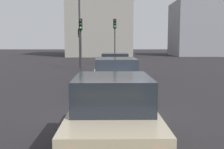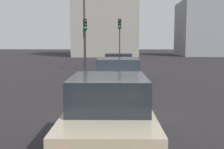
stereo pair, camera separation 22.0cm
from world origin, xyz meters
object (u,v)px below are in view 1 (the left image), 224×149
Objects in this scene: car_beige_third at (112,114)px; traffic_light_far_left at (115,33)px; traffic_light_near_left at (79,38)px; traffic_light_near_right at (81,34)px; street_lamp_kerbside at (79,19)px; car_black_lead at (115,66)px; car_white_second at (115,79)px.

traffic_light_far_left is (20.66, -0.20, 2.43)m from car_beige_third.
traffic_light_near_right is at bearing 10.99° from traffic_light_near_left.
street_lamp_kerbside reaches higher than traffic_light_near_left.
street_lamp_kerbside reaches higher than car_black_lead.
traffic_light_far_left is at bearing 144.63° from traffic_light_near_right.
traffic_light_near_right is 2.90m from street_lamp_kerbside.
car_beige_third is 1.03× the size of traffic_light_near_right.
street_lamp_kerbside reaches higher than car_white_second.
traffic_light_near_right is at bearing -171.49° from street_lamp_kerbside.
car_white_second is 1.27× the size of traffic_light_near_left.
street_lamp_kerbside is (13.20, 3.02, 3.55)m from car_white_second.
traffic_light_near_right is 5.12m from traffic_light_far_left.
traffic_light_near_left is (12.13, 3.70, 1.92)m from car_black_lead.
car_beige_third is at bearing 6.02° from traffic_light_far_left.
traffic_light_far_left is at bearing -59.91° from street_lamp_kerbside.
street_lamp_kerbside is at bearing 10.72° from car_white_second.
car_black_lead is at bearing -156.35° from street_lamp_kerbside.
traffic_light_far_left is at bearing -1.53° from car_beige_third.
car_beige_third is 16.67m from traffic_light_near_right.
traffic_light_far_left is (15.00, -0.08, 2.41)m from car_white_second.
traffic_light_near_right reaches higher than car_white_second.
car_beige_third is 1.14× the size of traffic_light_near_left.
street_lamp_kerbside is (-1.80, 3.10, 1.14)m from traffic_light_far_left.
car_black_lead is 8.40m from street_lamp_kerbside.
street_lamp_kerbside is (6.97, 3.05, 3.57)m from car_black_lead.
traffic_light_near_right is at bearing 31.18° from car_black_lead.
traffic_light_near_left is at bearing -175.59° from traffic_light_near_right.
traffic_light_near_left is at bearing -125.33° from traffic_light_far_left.
car_black_lead is 9.09m from traffic_light_far_left.
traffic_light_far_left is (4.33, -2.73, 0.23)m from traffic_light_near_right.
car_beige_third is at bearing 5.61° from traffic_light_near_right.
car_beige_third is 24.36m from traffic_light_near_left.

